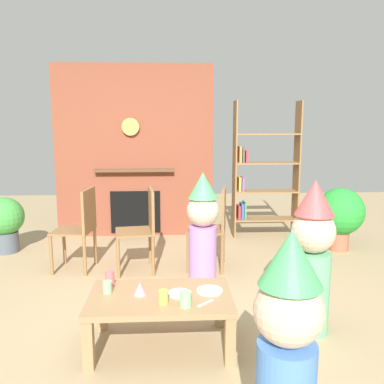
# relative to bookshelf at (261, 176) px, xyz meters

# --- Properties ---
(ground_plane) EXTENTS (12.00, 12.00, 0.00)m
(ground_plane) POSITION_rel_bookshelf_xyz_m (-1.23, -2.40, -0.87)
(ground_plane) COLOR tan
(brick_fireplace_feature) EXTENTS (2.20, 0.28, 2.40)m
(brick_fireplace_feature) POSITION_rel_bookshelf_xyz_m (-1.77, 0.20, 0.32)
(brick_fireplace_feature) COLOR brown
(brick_fireplace_feature) RESTS_ON ground_plane
(bookshelf) EXTENTS (0.90, 0.28, 1.90)m
(bookshelf) POSITION_rel_bookshelf_xyz_m (0.00, 0.00, 0.00)
(bookshelf) COLOR olive
(bookshelf) RESTS_ON ground_plane
(coffee_table) EXTENTS (1.01, 0.61, 0.38)m
(coffee_table) POSITION_rel_bookshelf_xyz_m (-1.35, -2.80, -0.55)
(coffee_table) COLOR #9E7A51
(coffee_table) RESTS_ON ground_plane
(paper_cup_near_left) EXTENTS (0.07, 0.07, 0.10)m
(paper_cup_near_left) POSITION_rel_bookshelf_xyz_m (-1.73, -2.58, -0.44)
(paper_cup_near_left) COLOR #E5666B
(paper_cup_near_left) RESTS_ON coffee_table
(paper_cup_near_right) EXTENTS (0.06, 0.06, 0.09)m
(paper_cup_near_right) POSITION_rel_bookshelf_xyz_m (-1.32, -2.94, -0.44)
(paper_cup_near_right) COLOR #F2CC4C
(paper_cup_near_right) RESTS_ON coffee_table
(paper_cup_center) EXTENTS (0.08, 0.08, 0.10)m
(paper_cup_center) POSITION_rel_bookshelf_xyz_m (-1.17, -2.99, -0.44)
(paper_cup_center) COLOR #8CD18C
(paper_cup_center) RESTS_ON coffee_table
(paper_cup_far_left) EXTENTS (0.06, 0.06, 0.09)m
(paper_cup_far_left) POSITION_rel_bookshelf_xyz_m (-1.72, -2.74, -0.45)
(paper_cup_far_left) COLOR #8CD18C
(paper_cup_far_left) RESTS_ON coffee_table
(paper_plate_front) EXTENTS (0.17, 0.17, 0.01)m
(paper_plate_front) POSITION_rel_bookshelf_xyz_m (-1.21, -2.79, -0.48)
(paper_plate_front) COLOR white
(paper_plate_front) RESTS_ON coffee_table
(paper_plate_rear) EXTENTS (0.19, 0.19, 0.01)m
(paper_plate_rear) POSITION_rel_bookshelf_xyz_m (-0.99, -2.76, -0.48)
(paper_plate_rear) COLOR white
(paper_plate_rear) RESTS_ON coffee_table
(birthday_cake_slice) EXTENTS (0.10, 0.10, 0.09)m
(birthday_cake_slice) POSITION_rel_bookshelf_xyz_m (-1.49, -2.78, -0.44)
(birthday_cake_slice) COLOR pink
(birthday_cake_slice) RESTS_ON coffee_table
(table_fork) EXTENTS (0.12, 0.11, 0.01)m
(table_fork) POSITION_rel_bookshelf_xyz_m (-1.04, -2.95, -0.49)
(table_fork) COLOR silver
(table_fork) RESTS_ON coffee_table
(child_with_cone_hat) EXTENTS (0.31, 0.31, 1.13)m
(child_with_cone_hat) POSITION_rel_bookshelf_xyz_m (-0.75, -3.84, -0.28)
(child_with_cone_hat) COLOR #4C7FC6
(child_with_cone_hat) RESTS_ON ground_plane
(child_in_pink) EXTENTS (0.33, 0.33, 1.17)m
(child_in_pink) POSITION_rel_bookshelf_xyz_m (-0.21, -2.66, -0.25)
(child_in_pink) COLOR #66B27F
(child_in_pink) RESTS_ON ground_plane
(child_by_the_chairs) EXTENTS (0.31, 0.31, 1.13)m
(child_by_the_chairs) POSITION_rel_bookshelf_xyz_m (-0.96, -1.74, -0.28)
(child_by_the_chairs) COLOR #B27FCC
(child_by_the_chairs) RESTS_ON ground_plane
(dining_chair_left) EXTENTS (0.44, 0.44, 0.90)m
(dining_chair_left) POSITION_rel_bookshelf_xyz_m (-2.24, -1.23, -0.36)
(dining_chair_left) COLOR olive
(dining_chair_left) RESTS_ON ground_plane
(dining_chair_middle) EXTENTS (0.45, 0.45, 0.90)m
(dining_chair_middle) POSITION_rel_bookshelf_xyz_m (-1.57, -1.29, -0.36)
(dining_chair_middle) COLOR olive
(dining_chair_middle) RESTS_ON ground_plane
(dining_chair_right) EXTENTS (0.46, 0.46, 0.90)m
(dining_chair_right) POSITION_rel_bookshelf_xyz_m (-0.78, -1.26, -0.36)
(dining_chair_right) COLOR olive
(dining_chair_right) RESTS_ON ground_plane
(potted_plant_tall) EXTENTS (0.59, 0.59, 0.80)m
(potted_plant_tall) POSITION_rel_bookshelf_xyz_m (0.87, -0.69, -0.40)
(potted_plant_tall) COLOR #9E5B42
(potted_plant_tall) RESTS_ON ground_plane
(potted_plant_short) EXTENTS (0.47, 0.47, 0.69)m
(potted_plant_short) POSITION_rel_bookshelf_xyz_m (-3.32, -0.55, -0.47)
(potted_plant_short) COLOR #4C5660
(potted_plant_short) RESTS_ON ground_plane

